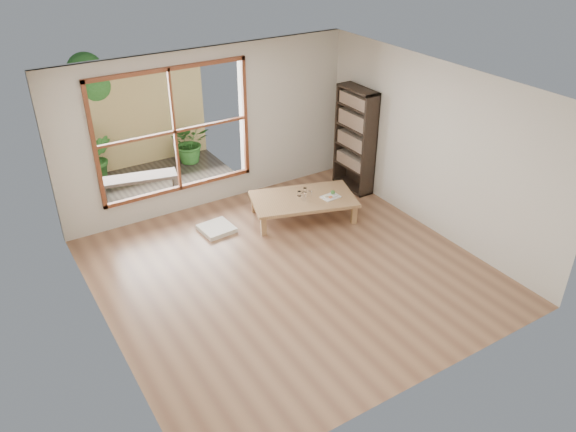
# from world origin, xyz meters

# --- Properties ---
(ground) EXTENTS (5.00, 5.00, 0.00)m
(ground) POSITION_xyz_m (0.00, 0.00, 0.00)
(ground) COLOR #996E4C
(ground) RESTS_ON ground
(low_table) EXTENTS (1.84, 1.38, 0.36)m
(low_table) POSITION_xyz_m (0.99, 1.18, 0.32)
(low_table) COLOR #AA7C52
(low_table) RESTS_ON ground
(floor_cushion) EXTENTS (0.52, 0.52, 0.07)m
(floor_cushion) POSITION_xyz_m (-0.40, 1.53, 0.04)
(floor_cushion) COLOR white
(floor_cushion) RESTS_ON ground
(bookshelf) EXTENTS (0.29, 0.82, 1.82)m
(bookshelf) POSITION_xyz_m (2.33, 1.62, 0.91)
(bookshelf) COLOR black
(bookshelf) RESTS_ON ground
(glass_tall) EXTENTS (0.07, 0.07, 0.13)m
(glass_tall) POSITION_xyz_m (0.95, 1.11, 0.42)
(glass_tall) COLOR silver
(glass_tall) RESTS_ON low_table
(glass_mid) EXTENTS (0.06, 0.06, 0.09)m
(glass_mid) POSITION_xyz_m (1.10, 1.16, 0.40)
(glass_mid) COLOR silver
(glass_mid) RESTS_ON low_table
(glass_short) EXTENTS (0.06, 0.06, 0.08)m
(glass_short) POSITION_xyz_m (1.11, 1.31, 0.40)
(glass_short) COLOR silver
(glass_short) RESTS_ON low_table
(glass_small) EXTENTS (0.06, 0.06, 0.08)m
(glass_small) POSITION_xyz_m (0.97, 1.26, 0.40)
(glass_small) COLOR silver
(glass_small) RESTS_ON low_table
(food_tray) EXTENTS (0.30, 0.22, 0.09)m
(food_tray) POSITION_xyz_m (1.38, 0.96, 0.38)
(food_tray) COLOR white
(food_tray) RESTS_ON low_table
(deck) EXTENTS (2.80, 2.00, 0.05)m
(deck) POSITION_xyz_m (-0.60, 3.56, 0.00)
(deck) COLOR #363027
(deck) RESTS_ON ground
(garden_bench) EXTENTS (1.32, 0.64, 0.40)m
(garden_bench) POSITION_xyz_m (-1.04, 3.19, 0.37)
(garden_bench) COLOR black
(garden_bench) RESTS_ON deck
(bamboo_fence) EXTENTS (2.80, 0.06, 1.80)m
(bamboo_fence) POSITION_xyz_m (-0.60, 4.56, 0.90)
(bamboo_fence) COLOR tan
(bamboo_fence) RESTS_ON ground
(shrub_right) EXTENTS (0.85, 0.78, 0.82)m
(shrub_right) POSITION_xyz_m (0.30, 4.13, 0.43)
(shrub_right) COLOR #2A6123
(shrub_right) RESTS_ON deck
(shrub_left) EXTENTS (0.55, 0.47, 0.88)m
(shrub_left) POSITION_xyz_m (-1.42, 4.22, 0.47)
(shrub_left) COLOR #2A6123
(shrub_left) RESTS_ON deck
(garden_tree) EXTENTS (1.04, 0.85, 2.22)m
(garden_tree) POSITION_xyz_m (-1.28, 4.86, 1.63)
(garden_tree) COLOR #4C3D2D
(garden_tree) RESTS_ON ground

